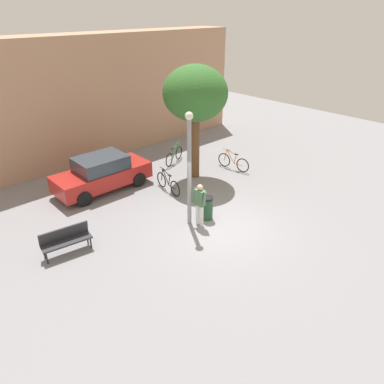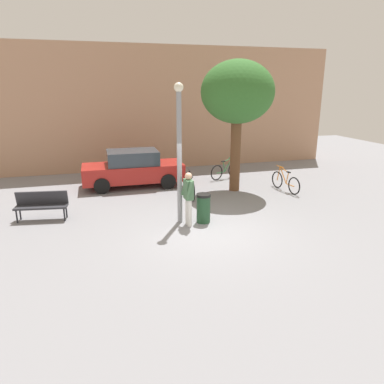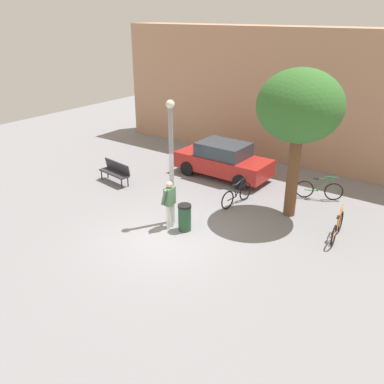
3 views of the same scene
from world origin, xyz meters
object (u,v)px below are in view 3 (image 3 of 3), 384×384
Objects in this scene: person_by_lamppost at (170,201)px; parked_car_red at (223,160)px; bicycle_orange at (337,228)px; trash_bin at (185,217)px; lamppost at (171,156)px; bicycle_black at (237,195)px; plaza_tree at (300,108)px; park_bench at (116,171)px; bicycle_green at (319,190)px.

person_by_lamppost is 0.40× the size of parked_car_red.
trash_bin is (-4.29, -2.45, 0.08)m from bicycle_orange.
lamppost reaches higher than bicycle_black.
plaza_tree is at bearing 43.83° from lamppost.
park_bench is 0.98× the size of bicycle_green.
lamppost is 3.43m from bicycle_black.
plaza_tree is at bearing 10.63° from bicycle_black.
parked_car_red is at bearing 100.88° from lamppost.
park_bench is 0.32× the size of plaza_tree.
plaza_tree is (7.25, 1.52, 3.33)m from park_bench.
park_bench is (-4.21, 1.40, -1.86)m from lamppost.
trash_bin is (-2.34, -3.15, -3.41)m from plaza_tree.
bicycle_orange is (5.00, 2.22, -2.02)m from lamppost.
bicycle_orange is 0.43× the size of parked_car_red.
lamppost reaches higher than parked_car_red.
person_by_lamppost reaches higher than parked_car_red.
trash_bin is (0.70, -0.23, -1.94)m from lamppost.
bicycle_black is at bearing -135.14° from bicycle_green.
bicycle_green is (3.40, 4.87, -2.02)m from lamppost.
bicycle_black is at bearing 72.98° from person_by_lamppost.
parked_car_red is at bearing 132.76° from bicycle_black.
bicycle_green is 0.40× the size of parked_car_red.
lamppost reaches higher than park_bench.
trash_bin is (0.52, 0.13, -0.50)m from person_by_lamppost.
person_by_lamppost reaches higher than bicycle_orange.
lamppost is at bearing -156.02° from bicycle_orange.
bicycle_black is (5.28, 1.15, -0.16)m from park_bench.
bicycle_black is (1.07, 2.55, -2.02)m from lamppost.
person_by_lamppost is at bearing -166.55° from trash_bin.
lamppost is 1.49m from person_by_lamppost.
park_bench is at bearing -168.16° from plaza_tree.
parked_car_red reaches higher than trash_bin.
lamppost is 5.83m from bicycle_orange.
lamppost is 6.28m from bicycle_green.
plaza_tree is 4.06m from bicycle_orange.
bicycle_orange is 4.94m from trash_bin.
lamppost is 2.54× the size of person_by_lamppost.
bicycle_green is (2.33, 2.32, 0.00)m from bicycle_black.
bicycle_orange is at bearing 29.73° from trash_bin.
person_by_lamppost reaches higher than bicycle_black.
person_by_lamppost is at bearing -131.15° from plaza_tree.
trash_bin is at bearing 13.45° from person_by_lamppost.
person_by_lamppost is 1.81× the size of trash_bin.
person_by_lamppost reaches higher than park_bench.
parked_car_red is (-4.30, -0.19, 0.39)m from bicycle_green.
parked_car_red is (-5.90, 2.46, 0.39)m from bicycle_orange.
parked_car_red is (-1.08, 5.04, -0.19)m from person_by_lamppost.
person_by_lamppost reaches higher than trash_bin.
bicycle_orange is at bearing -4.81° from bicycle_black.
bicycle_black is 0.43× the size of parked_car_red.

